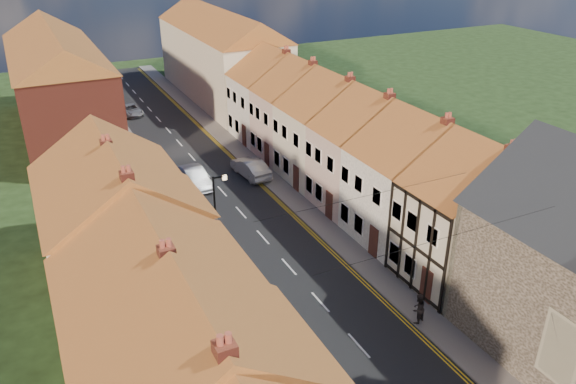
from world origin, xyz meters
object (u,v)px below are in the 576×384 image
(car_mid, at_px, (195,177))
(car_far, at_px, (168,173))
(car_distant, at_px, (131,110))
(car_mid_b, at_px, (251,168))
(lamppost, at_px, (217,216))
(pedestrian_right, at_px, (418,309))

(car_mid, height_order, car_far, car_mid)
(car_mid, distance_m, car_distant, 20.92)
(car_mid, relative_size, car_mid_b, 0.98)
(lamppost, relative_size, car_far, 1.38)
(car_mid_b, bearing_deg, lamppost, 53.99)
(car_mid, height_order, pedestrian_right, pedestrian_right)
(car_mid_b, bearing_deg, pedestrian_right, 86.15)
(car_far, xyz_separation_m, pedestrian_right, (6.90, -23.89, 0.35))
(lamppost, height_order, pedestrian_right, lamppost)
(car_mid, height_order, car_mid_b, car_mid_b)
(lamppost, xyz_separation_m, car_mid, (2.23, 11.95, -2.79))
(car_mid, bearing_deg, lamppost, -102.80)
(car_mid_b, bearing_deg, car_distant, -80.61)
(lamppost, xyz_separation_m, pedestrian_right, (7.51, -9.89, -2.55))
(car_distant, bearing_deg, car_far, -99.70)
(car_mid, xyz_separation_m, pedestrian_right, (5.29, -21.84, 0.24))
(car_far, relative_size, car_mid_b, 0.94)
(pedestrian_right, distance_m, car_mid_b, 21.64)
(lamppost, height_order, car_distant, lamppost)
(lamppost, bearing_deg, pedestrian_right, -52.77)
(car_far, xyz_separation_m, car_mid_b, (6.40, -2.26, 0.13))
(car_distant, height_order, pedestrian_right, pedestrian_right)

